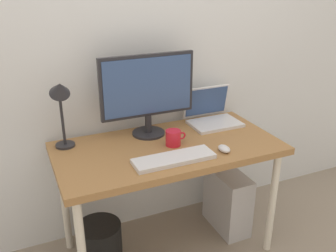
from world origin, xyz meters
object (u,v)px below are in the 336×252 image
object	(u,v)px
laptop	(211,114)
mouse	(224,149)
desk	(168,156)
keyboard	(174,159)
monitor	(148,90)
desk_lamp	(61,99)
computer_tower	(227,200)
wastebasket	(100,246)
coffee_mug	(173,138)

from	to	relation	value
laptop	mouse	size ratio (longest dim) A/B	3.56
desk	keyboard	world-z (taller)	keyboard
monitor	desk_lamp	distance (m)	0.50
mouse	computer_tower	size ratio (longest dim) A/B	0.21
desk_lamp	laptop	bearing A→B (deg)	0.90
laptop	computer_tower	world-z (taller)	laptop
desk_lamp	wastebasket	size ratio (longest dim) A/B	1.40
monitor	computer_tower	world-z (taller)	monitor
keyboard	coffee_mug	xyz separation A→B (m)	(0.08, 0.18, 0.03)
mouse	wastebasket	bearing A→B (deg)	163.12
desk	computer_tower	xyz separation A→B (m)	(0.46, 0.04, -0.45)
desk	wastebasket	world-z (taller)	desk
desk	monitor	world-z (taller)	monitor
desk_lamp	wastebasket	bearing A→B (deg)	-59.77
desk_lamp	monitor	bearing A→B (deg)	-0.06
laptop	wastebasket	bearing A→B (deg)	-166.72
laptop	coffee_mug	bearing A→B (deg)	-149.63
coffee_mug	wastebasket	world-z (taller)	coffee_mug
mouse	keyboard	bearing A→B (deg)	177.64
desk_lamp	mouse	size ratio (longest dim) A/B	4.65
desk	computer_tower	size ratio (longest dim) A/B	3.06
desk_lamp	coffee_mug	bearing A→B (deg)	-19.57
desk	desk_lamp	world-z (taller)	desk_lamp
laptop	desk_lamp	xyz separation A→B (m)	(-0.94, -0.01, 0.24)
monitor	computer_tower	distance (m)	0.96
desk	desk_lamp	bearing A→B (deg)	160.34
desk_lamp	computer_tower	distance (m)	1.31
keyboard	mouse	size ratio (longest dim) A/B	4.89
desk	coffee_mug	size ratio (longest dim) A/B	10.47
monitor	wastebasket	distance (m)	0.97
laptop	wastebasket	xyz separation A→B (m)	(-0.84, -0.20, -0.64)
mouse	computer_tower	bearing A→B (deg)	48.63
desk_lamp	mouse	bearing A→B (deg)	-26.24
laptop	coffee_mug	xyz separation A→B (m)	(-0.37, -0.22, -0.01)
desk_lamp	computer_tower	bearing A→B (deg)	-8.69
desk_lamp	coffee_mug	size ratio (longest dim) A/B	3.41
wastebasket	desk	bearing A→B (deg)	-1.43
computer_tower	wastebasket	xyz separation A→B (m)	(-0.90, -0.03, -0.06)
desk_lamp	wastebasket	distance (m)	0.90
keyboard	computer_tower	bearing A→B (deg)	23.90
monitor	mouse	distance (m)	0.56
desk	coffee_mug	world-z (taller)	coffee_mug
laptop	computer_tower	distance (m)	0.61
desk	computer_tower	distance (m)	0.65
keyboard	desk_lamp	bearing A→B (deg)	142.52
desk	monitor	xyz separation A→B (m)	(-0.04, 0.19, 0.35)
desk_lamp	keyboard	xyz separation A→B (m)	(0.49, -0.38, -0.28)
desk	mouse	bearing A→B (deg)	-38.10
monitor	desk_lamp	world-z (taller)	monitor
desk	monitor	distance (m)	0.40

